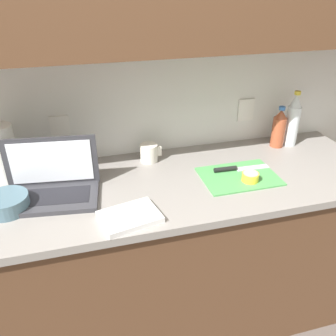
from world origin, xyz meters
The scene contains 13 objects.
ground_plane centered at (0.00, 0.00, 0.00)m, with size 12.00×12.00×0.00m, color #564C47.
wall_back centered at (0.00, 0.26, 1.56)m, with size 5.20×0.38×2.60m.
counter_unit centered at (-0.02, 0.00, 0.45)m, with size 2.34×0.66×0.88m.
laptop centered at (-0.34, 0.03, 0.94)m, with size 0.41×0.27×0.24m.
cutting_board centered at (0.48, -0.05, 0.88)m, with size 0.35×0.25×0.01m, color #4C9E51.
knife centered at (0.47, 0.01, 0.90)m, with size 0.27×0.04×0.02m.
lemon_half_cut centered at (0.51, -0.10, 0.91)m, with size 0.08×0.08×0.04m.
bottle_green_soda centered at (0.82, 0.21, 0.98)m, with size 0.07×0.07×0.22m.
bottle_oil_tall centered at (0.90, 0.21, 1.02)m, with size 0.07×0.07×0.30m.
measuring_cup centered at (0.12, 0.22, 0.93)m, with size 0.11×0.09×0.09m.
bowl_white centered at (-0.52, -0.04, 0.91)m, with size 0.17×0.17×0.06m.
paper_towel_roll centered at (-0.54, 0.22, 1.01)m, with size 0.12×0.12×0.26m.
dish_towel centered at (-0.06, -0.23, 0.89)m, with size 0.22×0.16×0.02m, color white.
Camera 1 is at (-0.21, -1.33, 1.71)m, focal length 38.00 mm.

